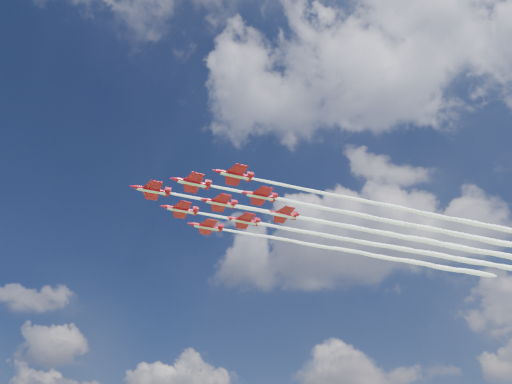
% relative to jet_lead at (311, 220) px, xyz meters
% --- Properties ---
extents(jet_lead, '(83.94, 74.29, 2.98)m').
position_rel_jet_lead_xyz_m(jet_lead, '(0.00, 0.00, 0.00)').
color(jet_lead, '#B0091C').
extents(jet_row2_port, '(83.94, 74.29, 2.98)m').
position_rel_jet_lead_xyz_m(jet_row2_port, '(12.82, 1.04, 0.00)').
color(jet_row2_port, '#B0091C').
extents(jet_row2_starb, '(83.94, 74.29, 2.98)m').
position_rel_jet_lead_xyz_m(jet_row2_starb, '(2.63, 12.59, 0.00)').
color(jet_row2_starb, '#B0091C').
extents(jet_row3_port, '(83.94, 74.29, 2.98)m').
position_rel_jet_lead_xyz_m(jet_row3_port, '(25.65, 2.07, 0.00)').
color(jet_row3_port, '#B0091C').
extents(jet_row3_centre, '(83.94, 74.29, 2.98)m').
position_rel_jet_lead_xyz_m(jet_row3_centre, '(15.46, 13.63, 0.00)').
color(jet_row3_centre, '#B0091C').
extents(jet_row3_starb, '(83.94, 74.29, 2.98)m').
position_rel_jet_lead_xyz_m(jet_row3_starb, '(5.27, 25.19, 0.00)').
color(jet_row3_starb, '#B0091C').
extents(jet_row4_port, '(83.94, 74.29, 2.98)m').
position_rel_jet_lead_xyz_m(jet_row4_port, '(28.28, 14.67, 0.00)').
color(jet_row4_port, '#B0091C').
extents(jet_row4_starb, '(83.94, 74.29, 2.98)m').
position_rel_jet_lead_xyz_m(jet_row4_starb, '(18.09, 26.22, 0.00)').
color(jet_row4_starb, '#B0091C').
extents(jet_tail, '(83.94, 74.29, 2.98)m').
position_rel_jet_lead_xyz_m(jet_tail, '(30.91, 27.26, 0.00)').
color(jet_tail, '#B0091C').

